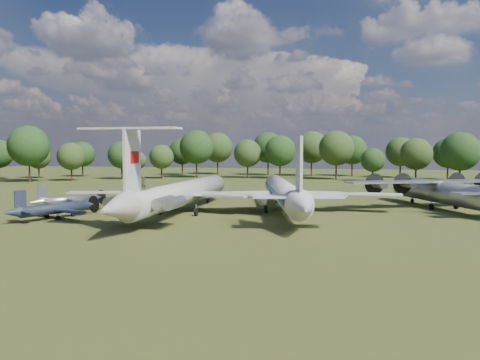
% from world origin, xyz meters
% --- Properties ---
extents(ground, '(300.00, 300.00, 0.00)m').
position_xyz_m(ground, '(0.00, 0.00, 0.00)').
color(ground, '#274316').
rests_on(ground, ground).
extents(il62_airliner, '(38.23, 49.32, 4.78)m').
position_xyz_m(il62_airliner, '(-2.27, -3.63, 2.39)').
color(il62_airliner, silver).
rests_on(il62_airliner, ground).
extents(tu104_jet, '(45.78, 54.66, 4.77)m').
position_xyz_m(tu104_jet, '(12.50, 1.11, 2.39)').
color(tu104_jet, silver).
rests_on(tu104_jet, ground).
extents(an12_transport, '(42.07, 44.00, 4.56)m').
position_xyz_m(an12_transport, '(36.83, 10.62, 2.28)').
color(an12_transport, '#A1A3A8').
rests_on(an12_transport, ground).
extents(small_prop_west, '(16.00, 18.02, 2.18)m').
position_xyz_m(small_prop_west, '(-17.88, -12.65, 1.09)').
color(small_prop_west, black).
rests_on(small_prop_west, ground).
extents(small_prop_northwest, '(15.52, 17.37, 2.10)m').
position_xyz_m(small_prop_northwest, '(-22.29, -2.11, 1.05)').
color(small_prop_northwest, '#94969B').
rests_on(small_prop_northwest, ground).
extents(person_on_il62, '(0.66, 0.53, 1.57)m').
position_xyz_m(person_on_il62, '(-2.46, -17.02, 5.57)').
color(person_on_il62, olive).
rests_on(person_on_il62, il62_airliner).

